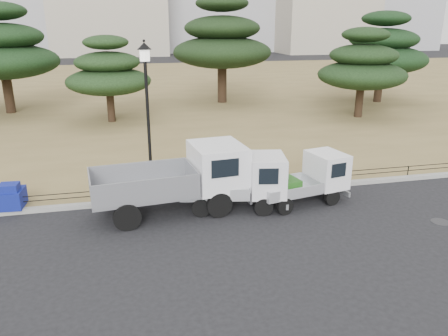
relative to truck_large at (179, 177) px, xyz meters
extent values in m
plane|color=black|center=(1.64, -1.62, -1.24)|extent=(220.00, 220.00, 0.00)
cube|color=olive|center=(1.64, 28.98, -1.17)|extent=(120.00, 56.00, 0.15)
cube|color=gray|center=(1.64, 0.98, -1.16)|extent=(120.00, 0.25, 0.16)
cylinder|color=black|center=(1.21, -0.83, -0.81)|extent=(0.88, 0.26, 0.87)
cylinder|color=black|center=(1.01, 1.07, -0.81)|extent=(0.88, 0.26, 0.87)
cylinder|color=black|center=(-1.78, -1.15, -0.81)|extent=(0.88, 0.26, 0.87)
cylinder|color=black|center=(-1.98, 0.75, -0.81)|extent=(0.88, 0.26, 0.87)
cube|color=#2D2D30|center=(-0.35, -0.04, -0.58)|extent=(4.94, 1.53, 0.15)
cube|color=gray|center=(-1.21, -0.13, -0.08)|extent=(3.56, 2.24, 0.85)
cube|color=white|center=(1.36, 0.14, 0.25)|extent=(1.90, 2.23, 1.49)
cylinder|color=black|center=(2.68, -1.04, -0.93)|extent=(0.65, 0.28, 0.63)
cylinder|color=black|center=(2.93, 0.32, -0.93)|extent=(0.65, 0.28, 0.63)
cylinder|color=black|center=(0.62, -0.67, -0.93)|extent=(0.65, 0.28, 0.63)
cylinder|color=black|center=(0.87, 0.70, -0.93)|extent=(0.65, 0.28, 0.63)
cube|color=#2D2D30|center=(1.80, -0.18, -0.78)|extent=(3.46, 1.37, 0.15)
cube|color=silver|center=(1.20, -0.07, -0.50)|extent=(2.55, 1.82, 0.42)
cube|color=silver|center=(2.98, -0.39, -0.03)|extent=(1.43, 1.74, 1.35)
cube|color=#164D2C|center=(0.97, -0.03, -0.39)|extent=(1.43, 1.15, 0.46)
cylinder|color=black|center=(5.32, -0.73, -0.95)|extent=(0.60, 0.27, 0.59)
cylinder|color=black|center=(5.05, 0.52, -0.95)|extent=(0.60, 0.27, 0.59)
cylinder|color=black|center=(3.40, -1.13, -0.95)|extent=(0.60, 0.27, 0.59)
cylinder|color=black|center=(3.14, 0.13, -0.95)|extent=(0.60, 0.27, 0.59)
cube|color=#2D2D30|center=(4.26, -0.30, -0.81)|extent=(3.23, 1.35, 0.14)
cube|color=#BBBCC3|center=(3.70, -0.41, -0.55)|extent=(2.40, 1.74, 0.39)
cube|color=silver|center=(5.35, -0.07, -0.12)|extent=(1.37, 1.64, 1.24)
cube|color=#25611B|center=(3.49, -0.46, -0.45)|extent=(1.35, 1.09, 0.43)
cylinder|color=black|center=(-0.86, 1.28, -1.02)|extent=(0.41, 0.41, 0.15)
cylinder|color=black|center=(-0.86, 1.28, 1.38)|extent=(0.11, 0.11, 4.65)
cylinder|color=white|center=(-0.86, 1.28, 3.89)|extent=(0.37, 0.37, 0.37)
cone|color=black|center=(-0.86, 1.28, 4.19)|extent=(0.48, 0.48, 0.23)
cylinder|color=black|center=(1.64, 1.13, -0.89)|extent=(38.00, 0.03, 0.03)
cylinder|color=black|center=(1.64, 1.13, -0.71)|extent=(38.00, 0.03, 0.03)
cylinder|color=black|center=(1.64, 1.13, -0.89)|extent=(0.04, 0.04, 0.40)
cube|color=navy|center=(-5.87, 1.29, -0.79)|extent=(1.36, 1.04, 0.61)
cube|color=navy|center=(-5.61, 1.16, -0.35)|extent=(0.64, 0.56, 0.26)
cylinder|color=#2D2D30|center=(8.14, -2.82, -1.24)|extent=(0.60, 0.60, 0.01)
cylinder|color=black|center=(-9.46, 19.22, 0.35)|extent=(0.65, 0.65, 2.88)
ellipsoid|color=black|center=(-9.46, 19.22, 2.43)|extent=(7.39, 7.39, 2.36)
ellipsoid|color=black|center=(-9.46, 19.22, 4.05)|extent=(5.64, 5.64, 1.81)
cylinder|color=black|center=(-2.48, 14.60, -0.05)|extent=(0.47, 0.47, 2.08)
ellipsoid|color=#1A3116|center=(-2.48, 14.60, 1.46)|extent=(5.25, 5.25, 1.68)
ellipsoid|color=#1A3116|center=(-2.48, 14.60, 2.63)|extent=(4.01, 4.01, 1.28)
ellipsoid|color=#1A3116|center=(-2.48, 14.60, 3.80)|extent=(2.77, 2.77, 0.89)
cylinder|color=black|center=(6.01, 20.08, 0.49)|extent=(0.71, 0.71, 3.16)
ellipsoid|color=black|center=(6.01, 20.08, 2.78)|extent=(7.60, 7.60, 2.43)
ellipsoid|color=black|center=(6.01, 20.08, 4.55)|extent=(5.80, 5.80, 1.86)
ellipsoid|color=black|center=(6.01, 20.08, 6.33)|extent=(4.01, 4.01, 1.28)
cylinder|color=black|center=(13.66, 12.41, 0.04)|extent=(0.51, 0.51, 2.26)
ellipsoid|color=black|center=(13.66, 12.41, 1.68)|extent=(5.73, 5.73, 1.83)
ellipsoid|color=black|center=(13.66, 12.41, 2.95)|extent=(4.38, 4.38, 1.40)
ellipsoid|color=black|center=(13.66, 12.41, 4.22)|extent=(3.02, 3.02, 0.97)
cylinder|color=black|center=(18.20, 17.50, 0.26)|extent=(0.61, 0.61, 2.70)
ellipsoid|color=black|center=(18.20, 17.50, 2.21)|extent=(6.89, 6.89, 2.20)
ellipsoid|color=black|center=(18.20, 17.50, 3.73)|extent=(5.26, 5.26, 1.68)
ellipsoid|color=black|center=(18.20, 17.50, 5.25)|extent=(3.63, 3.63, 1.16)
camera|label=1|loc=(-1.62, -13.83, 4.91)|focal=35.00mm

